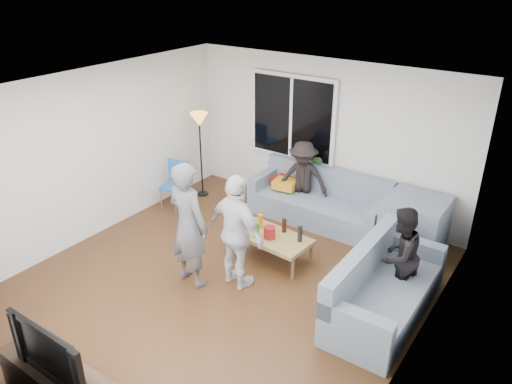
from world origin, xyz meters
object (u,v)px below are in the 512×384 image
Objects in this scene: sofa_right_section at (387,285)px; side_chair at (174,187)px; player_left at (188,225)px; player_right at (237,233)px; coffee_table at (272,248)px; floor_lamp at (201,155)px; spectator_back at (303,179)px; sofa_back_section at (318,197)px; television at (57,349)px; spectator_right at (399,256)px.

side_chair reaches higher than sofa_right_section.
player_left is at bearing 109.41° from sofa_right_section.
side_chair is 2.53m from player_right.
coffee_table is at bearing 83.16° from sofa_right_section.
spectator_back is at bearing 10.69° from floor_lamp.
sofa_right_section is 1.15× the size of player_left.
player_right is at bearing -40.14° from floor_lamp.
floor_lamp is at bearing -46.43° from player_left.
side_chair reaches higher than sofa_back_section.
coffee_table is 2.60m from floor_lamp.
television is at bearing 96.85° from player_right.
television reaches higher than sofa_right_section.
spectator_back is (-0.33, 0.03, 0.24)m from sofa_back_section.
player_left reaches higher than floor_lamp.
floor_lamp is 1.18× the size of spectator_back.
spectator_back is (-2.16, 1.34, 0.01)m from spectator_right.
player_right is at bearing -90.46° from sofa_back_section.
sofa_back_section is at bearing -108.25° from spectator_right.
player_right is 1.22× the size of spectator_right.
player_left is 1.69× the size of television.
sofa_right_section is 2.75m from spectator_back.
player_right reaches higher than television.
player_right is (2.22, -1.14, 0.36)m from side_chair.
coffee_table is at bearing -92.44° from spectator_back.
player_left reaches higher than spectator_back.
floor_lamp is 4.90m from television.
sofa_back_section is 2.48m from side_chair.
side_chair is (-2.24, -1.06, 0.01)m from sofa_back_section.
side_chair is 0.55× the size of floor_lamp.
sofa_back_section is 1.74× the size of spectator_back.
coffee_table is at bearing -26.00° from floor_lamp.
spectator_back is at bearing 16.24° from side_chair.
side_chair is at bearing -90.00° from floor_lamp.
player_right is 1.54× the size of television.
player_right is at bearing -40.71° from side_chair.
coffee_table is (-1.79, 0.21, -0.22)m from sofa_right_section.
sofa_right_section is 1.28× the size of floor_lamp.
spectator_back is (-0.37, 1.47, 0.46)m from coffee_table.
spectator_right is (1.85, 0.89, -0.14)m from player_right.
spectator_right is at bearing 60.01° from television.
coffee_table is 1.07× the size of television.
spectator_right is 3.99m from television.
player_left is 1.32× the size of spectator_back.
sofa_back_section is 1.76× the size of spectator_right.
coffee_table is 0.83× the size of spectator_back.
coffee_table is 3.38m from television.
coffee_table is at bearing -68.45° from spectator_right.
floor_lamp reaches higher than television.
player_right is (0.56, 0.30, -0.08)m from player_left.
sofa_back_section is at bearing 88.01° from television.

